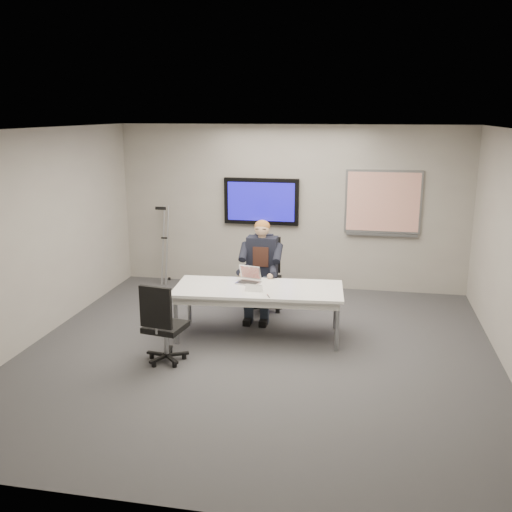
% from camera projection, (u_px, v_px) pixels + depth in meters
% --- Properties ---
extents(floor, '(6.00, 6.00, 0.02)m').
position_uv_depth(floor, '(258.00, 353.00, 7.28)').
color(floor, '#363639').
rests_on(floor, ground).
extents(ceiling, '(6.00, 6.00, 0.02)m').
position_uv_depth(ceiling, '(258.00, 130.00, 6.59)').
color(ceiling, white).
rests_on(ceiling, wall_back).
extents(wall_back, '(6.00, 0.02, 2.80)m').
position_uv_depth(wall_back, '(290.00, 208.00, 9.79)').
color(wall_back, gray).
rests_on(wall_back, ground).
extents(wall_front, '(6.00, 0.02, 2.80)m').
position_uv_depth(wall_front, '(180.00, 342.00, 4.09)').
color(wall_front, gray).
rests_on(wall_front, ground).
extents(wall_left, '(0.02, 6.00, 2.80)m').
position_uv_depth(wall_left, '(34.00, 237.00, 7.49)').
color(wall_left, gray).
rests_on(wall_left, ground).
extents(conference_table, '(2.33, 1.12, 0.70)m').
position_uv_depth(conference_table, '(258.00, 293.00, 7.71)').
color(conference_table, white).
rests_on(conference_table, ground).
extents(tv_display, '(1.30, 0.09, 0.80)m').
position_uv_depth(tv_display, '(261.00, 201.00, 9.81)').
color(tv_display, black).
rests_on(tv_display, wall_back).
extents(whiteboard, '(1.25, 0.08, 1.10)m').
position_uv_depth(whiteboard, '(383.00, 203.00, 9.45)').
color(whiteboard, gray).
rests_on(whiteboard, wall_back).
extents(office_chair_far, '(0.56, 0.56, 1.14)m').
position_uv_depth(office_chair_far, '(263.00, 289.00, 8.77)').
color(office_chair_far, black).
rests_on(office_chair_far, ground).
extents(office_chair_near, '(0.56, 0.56, 1.02)m').
position_uv_depth(office_chair_near, '(164.00, 338.00, 6.95)').
color(office_chair_near, black).
rests_on(office_chair_near, ground).
extents(seated_person, '(0.45, 0.77, 1.45)m').
position_uv_depth(seated_person, '(260.00, 279.00, 8.45)').
color(seated_person, '#1E2633').
rests_on(seated_person, office_chair_far).
extents(crutch, '(0.37, 0.71, 1.49)m').
position_uv_depth(crutch, '(165.00, 243.00, 10.15)').
color(crutch, '#A2A4A9').
rests_on(crutch, ground).
extents(laptop, '(0.36, 0.36, 0.22)m').
position_uv_depth(laptop, '(249.00, 278.00, 7.92)').
color(laptop, '#B6B6B9').
rests_on(laptop, conference_table).
extents(name_tent, '(0.23, 0.08, 0.09)m').
position_uv_depth(name_tent, '(254.00, 288.00, 7.53)').
color(name_tent, white).
rests_on(name_tent, conference_table).
extents(pen, '(0.06, 0.12, 0.01)m').
position_uv_depth(pen, '(268.00, 296.00, 7.32)').
color(pen, black).
rests_on(pen, conference_table).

